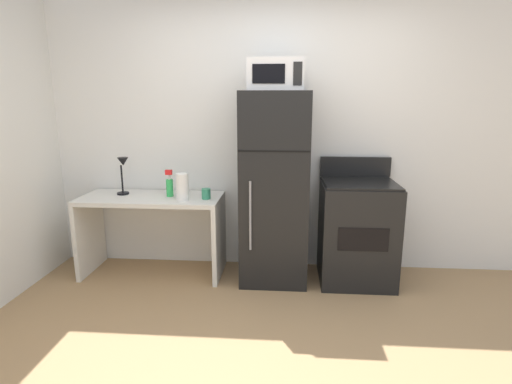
% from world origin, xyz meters
% --- Properties ---
extents(ground_plane, '(12.00, 12.00, 0.00)m').
position_xyz_m(ground_plane, '(0.00, 0.00, 0.00)').
color(ground_plane, '#9E7A51').
extents(wall_back_white, '(5.00, 0.10, 2.60)m').
position_xyz_m(wall_back_white, '(0.00, 1.70, 1.30)').
color(wall_back_white, white).
rests_on(wall_back_white, ground).
extents(desk, '(1.29, 0.56, 0.75)m').
position_xyz_m(desk, '(-1.14, 1.35, 0.53)').
color(desk, silver).
rests_on(desk, ground).
extents(desk_lamp, '(0.14, 0.12, 0.35)m').
position_xyz_m(desk_lamp, '(-1.41, 1.40, 0.99)').
color(desk_lamp, black).
rests_on(desk_lamp, desk).
extents(paper_towel_roll, '(0.11, 0.11, 0.24)m').
position_xyz_m(paper_towel_roll, '(-0.81, 1.23, 0.87)').
color(paper_towel_roll, white).
rests_on(paper_towel_roll, desk).
extents(spray_bottle, '(0.06, 0.06, 0.25)m').
position_xyz_m(spray_bottle, '(-0.97, 1.37, 0.85)').
color(spray_bottle, green).
rests_on(spray_bottle, desk).
extents(coffee_mug, '(0.08, 0.08, 0.09)m').
position_xyz_m(coffee_mug, '(-0.61, 1.29, 0.80)').
color(coffee_mug, '#338C66').
rests_on(coffee_mug, desk).
extents(refrigerator, '(0.59, 0.61, 1.69)m').
position_xyz_m(refrigerator, '(-0.00, 1.34, 0.85)').
color(refrigerator, black).
rests_on(refrigerator, ground).
extents(microwave, '(0.46, 0.35, 0.26)m').
position_xyz_m(microwave, '(-0.00, 1.31, 1.82)').
color(microwave, silver).
rests_on(microwave, refrigerator).
extents(oven_range, '(0.65, 0.61, 1.10)m').
position_xyz_m(oven_range, '(0.75, 1.33, 0.47)').
color(oven_range, black).
rests_on(oven_range, ground).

